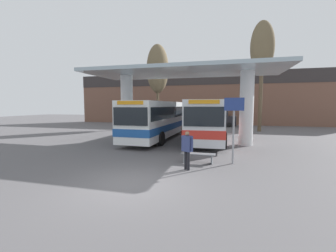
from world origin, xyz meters
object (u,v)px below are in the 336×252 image
at_px(transit_bus_left_bay, 161,118).
at_px(waiting_bench_near_pillar, 198,156).
at_px(info_sign_platform, 234,117).
at_px(pedestrian_waiting, 187,147).
at_px(parked_car_street, 218,119).
at_px(poplar_tree_behind_right, 262,48).
at_px(poplar_tree_behind_left, 158,69).
at_px(transit_bus_center_bay, 208,118).

relative_size(transit_bus_left_bay, waiting_bench_near_pillar, 7.29).
distance_m(info_sign_platform, pedestrian_waiting, 2.77).
distance_m(waiting_bench_near_pillar, info_sign_platform, 2.49).
xyz_separation_m(waiting_bench_near_pillar, info_sign_platform, (1.61, 0.28, 1.88)).
relative_size(waiting_bench_near_pillar, parked_car_street, 0.36).
bearing_deg(parked_car_street, info_sign_platform, -84.31).
bearing_deg(poplar_tree_behind_right, poplar_tree_behind_left, 175.32).
relative_size(poplar_tree_behind_left, parked_car_street, 2.22).
xyz_separation_m(transit_bus_center_bay, pedestrian_waiting, (-0.11, -8.41, -0.72)).
height_order(transit_bus_left_bay, pedestrian_waiting, transit_bus_left_bay).
distance_m(waiting_bench_near_pillar, poplar_tree_behind_right, 17.58).
distance_m(info_sign_platform, parked_car_street, 19.30).
xyz_separation_m(transit_bus_left_bay, waiting_bench_near_pillar, (4.18, -7.63, -1.37)).
relative_size(info_sign_platform, parked_car_street, 0.69).
relative_size(waiting_bench_near_pillar, poplar_tree_behind_right, 0.14).
bearing_deg(transit_bus_left_bay, parked_car_street, -108.93).
height_order(pedestrian_waiting, poplar_tree_behind_right, poplar_tree_behind_right).
bearing_deg(parked_car_street, poplar_tree_behind_right, -44.94).
height_order(poplar_tree_behind_left, poplar_tree_behind_right, poplar_tree_behind_right).
xyz_separation_m(transit_bus_left_bay, pedestrian_waiting, (3.88, -8.95, -0.70)).
bearing_deg(transit_bus_center_bay, waiting_bench_near_pillar, 89.00).
relative_size(poplar_tree_behind_right, parked_car_street, 2.51).
distance_m(transit_bus_left_bay, poplar_tree_behind_right, 13.28).
height_order(waiting_bench_near_pillar, pedestrian_waiting, pedestrian_waiting).
distance_m(transit_bus_center_bay, pedestrian_waiting, 8.44).
height_order(pedestrian_waiting, poplar_tree_behind_left, poplar_tree_behind_left).
distance_m(transit_bus_center_bay, poplar_tree_behind_left, 12.29).
relative_size(transit_bus_left_bay, info_sign_platform, 3.83).
xyz_separation_m(transit_bus_center_bay, poplar_tree_behind_left, (-6.84, 8.68, 5.36)).
distance_m(pedestrian_waiting, poplar_tree_behind_left, 19.35).
bearing_deg(pedestrian_waiting, parked_car_street, 117.31).
bearing_deg(transit_bus_left_bay, pedestrian_waiting, 114.53).
relative_size(pedestrian_waiting, parked_car_street, 0.37).
distance_m(pedestrian_waiting, poplar_tree_behind_right, 18.50).
xyz_separation_m(transit_bus_left_bay, info_sign_platform, (5.79, -7.35, 0.50)).
bearing_deg(waiting_bench_near_pillar, poplar_tree_behind_left, 114.03).
xyz_separation_m(transit_bus_center_bay, waiting_bench_near_pillar, (0.19, -7.09, -1.40)).
bearing_deg(info_sign_platform, transit_bus_center_bay, 104.83).
xyz_separation_m(pedestrian_waiting, poplar_tree_behind_left, (-6.73, 17.09, 6.08)).
height_order(transit_bus_center_bay, poplar_tree_behind_left, poplar_tree_behind_left).
bearing_deg(waiting_bench_near_pillar, pedestrian_waiting, -102.90).
distance_m(transit_bus_left_bay, transit_bus_center_bay, 4.03).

